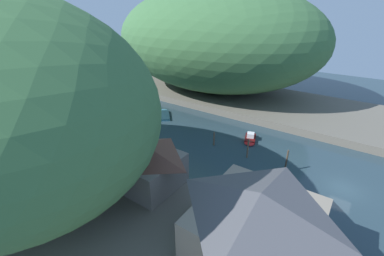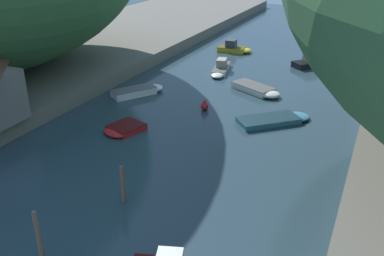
{
  "view_description": "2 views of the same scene",
  "coord_description": "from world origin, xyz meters",
  "px_view_note": "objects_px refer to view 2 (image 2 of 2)",
  "views": [
    {
      "loc": [
        -31.47,
        0.87,
        20.35
      ],
      "look_at": [
        1.75,
        24.1,
        1.03
      ],
      "focal_mm": 24.0,
      "sensor_mm": 36.0,
      "label": 1
    },
    {
      "loc": [
        12.31,
        1.96,
        13.95
      ],
      "look_at": [
        1.52,
        25.31,
        2.17
      ],
      "focal_mm": 40.0,
      "sensor_mm": 36.0,
      "label": 2
    }
  ],
  "objects_px": {
    "boat_near_quay": "(123,129)",
    "boat_far_upstream": "(221,69)",
    "boat_navy_launch": "(277,119)",
    "boat_far_right_bank": "(235,48)",
    "boat_white_cruiser": "(258,90)",
    "boat_red_skiff": "(140,91)",
    "channel_buoy_near": "(205,106)",
    "boat_cabin_cruiser": "(316,62)"
  },
  "relations": [
    {
      "from": "boat_cabin_cruiser",
      "to": "boat_red_skiff",
      "type": "bearing_deg",
      "value": -88.23
    },
    {
      "from": "boat_cabin_cruiser",
      "to": "boat_far_right_bank",
      "type": "relative_size",
      "value": 1.23
    },
    {
      "from": "boat_cabin_cruiser",
      "to": "channel_buoy_near",
      "type": "height_order",
      "value": "boat_cabin_cruiser"
    },
    {
      "from": "boat_near_quay",
      "to": "boat_far_right_bank",
      "type": "distance_m",
      "value": 26.6
    },
    {
      "from": "boat_red_skiff",
      "to": "boat_far_right_bank",
      "type": "relative_size",
      "value": 1.17
    },
    {
      "from": "boat_far_upstream",
      "to": "boat_cabin_cruiser",
      "type": "bearing_deg",
      "value": -154.49
    },
    {
      "from": "boat_cabin_cruiser",
      "to": "boat_far_right_bank",
      "type": "bearing_deg",
      "value": -150.8
    },
    {
      "from": "boat_far_upstream",
      "to": "boat_navy_launch",
      "type": "distance_m",
      "value": 14.06
    },
    {
      "from": "boat_near_quay",
      "to": "boat_navy_launch",
      "type": "height_order",
      "value": "boat_near_quay"
    },
    {
      "from": "boat_navy_launch",
      "to": "boat_cabin_cruiser",
      "type": "height_order",
      "value": "boat_cabin_cruiser"
    },
    {
      "from": "boat_white_cruiser",
      "to": "boat_navy_launch",
      "type": "relative_size",
      "value": 0.93
    },
    {
      "from": "boat_navy_launch",
      "to": "boat_far_right_bank",
      "type": "xyz_separation_m",
      "value": [
        -10.6,
        19.73,
        0.24
      ]
    },
    {
      "from": "boat_white_cruiser",
      "to": "boat_near_quay",
      "type": "bearing_deg",
      "value": -1.21
    },
    {
      "from": "boat_white_cruiser",
      "to": "boat_navy_launch",
      "type": "xyz_separation_m",
      "value": [
        3.38,
        -6.03,
        -0.09
      ]
    },
    {
      "from": "boat_far_right_bank",
      "to": "boat_near_quay",
      "type": "bearing_deg",
      "value": -2.62
    },
    {
      "from": "boat_navy_launch",
      "to": "boat_far_right_bank",
      "type": "height_order",
      "value": "boat_far_right_bank"
    },
    {
      "from": "boat_red_skiff",
      "to": "boat_far_right_bank",
      "type": "distance_m",
      "value": 18.98
    },
    {
      "from": "boat_white_cruiser",
      "to": "boat_far_upstream",
      "type": "distance_m",
      "value": 7.38
    },
    {
      "from": "boat_cabin_cruiser",
      "to": "boat_navy_launch",
      "type": "bearing_deg",
      "value": -49.32
    },
    {
      "from": "boat_far_upstream",
      "to": "channel_buoy_near",
      "type": "distance_m",
      "value": 11.25
    },
    {
      "from": "boat_far_upstream",
      "to": "channel_buoy_near",
      "type": "height_order",
      "value": "boat_far_upstream"
    },
    {
      "from": "boat_red_skiff",
      "to": "channel_buoy_near",
      "type": "distance_m",
      "value": 7.23
    },
    {
      "from": "boat_near_quay",
      "to": "boat_far_upstream",
      "type": "relative_size",
      "value": 0.6
    },
    {
      "from": "boat_near_quay",
      "to": "boat_red_skiff",
      "type": "height_order",
      "value": "boat_red_skiff"
    },
    {
      "from": "boat_red_skiff",
      "to": "boat_navy_launch",
      "type": "xyz_separation_m",
      "value": [
        13.42,
        -0.96,
        -0.12
      ]
    },
    {
      "from": "boat_cabin_cruiser",
      "to": "channel_buoy_near",
      "type": "relative_size",
      "value": 5.43
    },
    {
      "from": "boat_red_skiff",
      "to": "channel_buoy_near",
      "type": "xyz_separation_m",
      "value": [
        7.15,
        -1.1,
        0.06
      ]
    },
    {
      "from": "boat_near_quay",
      "to": "channel_buoy_near",
      "type": "relative_size",
      "value": 3.51
    },
    {
      "from": "boat_near_quay",
      "to": "boat_far_right_bank",
      "type": "xyz_separation_m",
      "value": [
        -0.36,
        26.6,
        0.22
      ]
    },
    {
      "from": "boat_near_quay",
      "to": "boat_far_upstream",
      "type": "distance_m",
      "value": 17.67
    },
    {
      "from": "boat_near_quay",
      "to": "boat_red_skiff",
      "type": "relative_size",
      "value": 0.68
    },
    {
      "from": "boat_near_quay",
      "to": "boat_white_cruiser",
      "type": "distance_m",
      "value": 14.61
    },
    {
      "from": "boat_white_cruiser",
      "to": "boat_navy_launch",
      "type": "distance_m",
      "value": 6.92
    },
    {
      "from": "channel_buoy_near",
      "to": "boat_near_quay",
      "type": "bearing_deg",
      "value": -120.56
    },
    {
      "from": "boat_white_cruiser",
      "to": "channel_buoy_near",
      "type": "bearing_deg",
      "value": 1.71
    },
    {
      "from": "boat_red_skiff",
      "to": "boat_cabin_cruiser",
      "type": "xyz_separation_m",
      "value": [
        13.39,
        16.64,
        0.14
      ]
    },
    {
      "from": "boat_near_quay",
      "to": "boat_white_cruiser",
      "type": "height_order",
      "value": "boat_white_cruiser"
    },
    {
      "from": "boat_navy_launch",
      "to": "boat_far_right_bank",
      "type": "bearing_deg",
      "value": 165.66
    },
    {
      "from": "boat_far_upstream",
      "to": "boat_cabin_cruiser",
      "type": "height_order",
      "value": "boat_cabin_cruiser"
    },
    {
      "from": "boat_white_cruiser",
      "to": "channel_buoy_near",
      "type": "distance_m",
      "value": 6.82
    },
    {
      "from": "boat_red_skiff",
      "to": "boat_far_right_bank",
      "type": "bearing_deg",
      "value": 114.12
    },
    {
      "from": "boat_navy_launch",
      "to": "boat_far_right_bank",
      "type": "distance_m",
      "value": 22.4
    }
  ]
}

